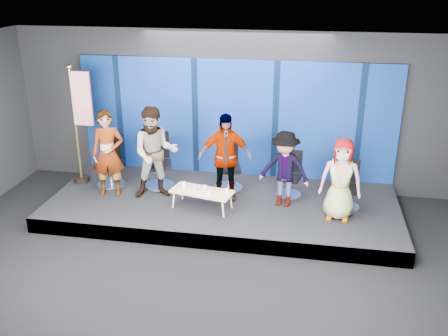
{
  "coord_description": "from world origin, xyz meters",
  "views": [
    {
      "loc": [
        1.65,
        -6.56,
        4.65
      ],
      "look_at": [
        0.03,
        2.4,
        1.03
      ],
      "focal_mm": 40.0,
      "sensor_mm": 36.0,
      "label": 1
    }
  ],
  "objects_px": {
    "chair_c": "(228,172)",
    "panelist_c": "(225,157)",
    "flag_stand": "(81,122)",
    "panelist_d": "(285,169)",
    "chair_e": "(347,193)",
    "panelist_a": "(108,154)",
    "coffee_table": "(202,192)",
    "chair_b": "(159,169)",
    "mug_c": "(205,188)",
    "mug_d": "(209,192)",
    "chair_d": "(290,181)",
    "chair_a": "(111,169)",
    "mug_b": "(194,189)",
    "mug_a": "(184,185)",
    "mug_e": "(227,191)",
    "panelist_b": "(155,153)",
    "panelist_e": "(341,179)"
  },
  "relations": [
    {
      "from": "chair_c",
      "to": "mug_a",
      "type": "height_order",
      "value": "chair_c"
    },
    {
      "from": "panelist_d",
      "to": "mug_e",
      "type": "distance_m",
      "value": 1.2
    },
    {
      "from": "panelist_b",
      "to": "chair_b",
      "type": "bearing_deg",
      "value": 83.9
    },
    {
      "from": "chair_a",
      "to": "coffee_table",
      "type": "relative_size",
      "value": 0.86
    },
    {
      "from": "panelist_d",
      "to": "mug_c",
      "type": "distance_m",
      "value": 1.59
    },
    {
      "from": "chair_d",
      "to": "panelist_a",
      "type": "bearing_deg",
      "value": -159.01
    },
    {
      "from": "mug_c",
      "to": "chair_e",
      "type": "bearing_deg",
      "value": 10.04
    },
    {
      "from": "chair_d",
      "to": "chair_e",
      "type": "relative_size",
      "value": 0.98
    },
    {
      "from": "chair_c",
      "to": "coffee_table",
      "type": "relative_size",
      "value": 0.86
    },
    {
      "from": "chair_d",
      "to": "mug_d",
      "type": "relative_size",
      "value": 10.17
    },
    {
      "from": "chair_a",
      "to": "coffee_table",
      "type": "xyz_separation_m",
      "value": [
        2.19,
        -0.77,
        -0.02
      ]
    },
    {
      "from": "panelist_a",
      "to": "chair_e",
      "type": "bearing_deg",
      "value": -10.16
    },
    {
      "from": "panelist_b",
      "to": "panelist_c",
      "type": "height_order",
      "value": "panelist_b"
    },
    {
      "from": "coffee_table",
      "to": "mug_a",
      "type": "distance_m",
      "value": 0.41
    },
    {
      "from": "chair_b",
      "to": "mug_c",
      "type": "relative_size",
      "value": 12.29
    },
    {
      "from": "mug_c",
      "to": "mug_d",
      "type": "bearing_deg",
      "value": -53.43
    },
    {
      "from": "panelist_a",
      "to": "panelist_d",
      "type": "bearing_deg",
      "value": -10.89
    },
    {
      "from": "chair_c",
      "to": "flag_stand",
      "type": "relative_size",
      "value": 0.43
    },
    {
      "from": "mug_a",
      "to": "mug_e",
      "type": "distance_m",
      "value": 0.88
    },
    {
      "from": "chair_d",
      "to": "mug_c",
      "type": "xyz_separation_m",
      "value": [
        -1.6,
        -0.87,
        0.11
      ]
    },
    {
      "from": "panelist_a",
      "to": "coffee_table",
      "type": "relative_size",
      "value": 1.4
    },
    {
      "from": "mug_a",
      "to": "mug_e",
      "type": "xyz_separation_m",
      "value": [
        0.87,
        -0.1,
        -0.01
      ]
    },
    {
      "from": "chair_c",
      "to": "panelist_c",
      "type": "distance_m",
      "value": 0.74
    },
    {
      "from": "chair_b",
      "to": "chair_d",
      "type": "relative_size",
      "value": 1.24
    },
    {
      "from": "panelist_c",
      "to": "panelist_e",
      "type": "relative_size",
      "value": 1.15
    },
    {
      "from": "chair_e",
      "to": "mug_d",
      "type": "xyz_separation_m",
      "value": [
        -2.61,
        -0.65,
        0.1
      ]
    },
    {
      "from": "chair_b",
      "to": "panelist_c",
      "type": "distance_m",
      "value": 1.62
    },
    {
      "from": "panelist_c",
      "to": "coffee_table",
      "type": "bearing_deg",
      "value": -138.29
    },
    {
      "from": "chair_c",
      "to": "panelist_d",
      "type": "height_order",
      "value": "panelist_d"
    },
    {
      "from": "chair_b",
      "to": "chair_e",
      "type": "bearing_deg",
      "value": -23.15
    },
    {
      "from": "chair_e",
      "to": "mug_d",
      "type": "bearing_deg",
      "value": -160.32
    },
    {
      "from": "mug_c",
      "to": "panelist_d",
      "type": "bearing_deg",
      "value": 14.14
    },
    {
      "from": "chair_a",
      "to": "chair_b",
      "type": "xyz_separation_m",
      "value": [
        1.05,
        0.11,
        0.02
      ]
    },
    {
      "from": "panelist_b",
      "to": "panelist_d",
      "type": "relative_size",
      "value": 1.24
    },
    {
      "from": "chair_d",
      "to": "mug_a",
      "type": "height_order",
      "value": "chair_d"
    },
    {
      "from": "panelist_e",
      "to": "mug_d",
      "type": "bearing_deg",
      "value": -170.02
    },
    {
      "from": "panelist_c",
      "to": "coffee_table",
      "type": "relative_size",
      "value": 1.4
    },
    {
      "from": "chair_e",
      "to": "mug_b",
      "type": "relative_size",
      "value": 11.22
    },
    {
      "from": "chair_c",
      "to": "mug_c",
      "type": "height_order",
      "value": "chair_c"
    },
    {
      "from": "mug_a",
      "to": "flag_stand",
      "type": "distance_m",
      "value": 2.68
    },
    {
      "from": "mug_d",
      "to": "mug_a",
      "type": "bearing_deg",
      "value": 158.17
    },
    {
      "from": "panelist_d",
      "to": "chair_e",
      "type": "xyz_separation_m",
      "value": [
        1.22,
        0.1,
        -0.45
      ]
    },
    {
      "from": "chair_e",
      "to": "mug_e",
      "type": "xyz_separation_m",
      "value": [
        -2.29,
        -0.53,
        0.09
      ]
    },
    {
      "from": "coffee_table",
      "to": "mug_e",
      "type": "bearing_deg",
      "value": -0.31
    },
    {
      "from": "flag_stand",
      "to": "mug_b",
      "type": "bearing_deg",
      "value": -18.52
    },
    {
      "from": "panelist_e",
      "to": "mug_b",
      "type": "relative_size",
      "value": 18.18
    },
    {
      "from": "chair_c",
      "to": "mug_d",
      "type": "height_order",
      "value": "chair_c"
    },
    {
      "from": "chair_d",
      "to": "mug_a",
      "type": "xyz_separation_m",
      "value": [
        -2.03,
        -0.82,
        0.11
      ]
    },
    {
      "from": "chair_c",
      "to": "mug_c",
      "type": "xyz_separation_m",
      "value": [
        -0.3,
        -0.99,
        0.05
      ]
    },
    {
      "from": "panelist_a",
      "to": "chair_b",
      "type": "height_order",
      "value": "panelist_a"
    }
  ]
}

